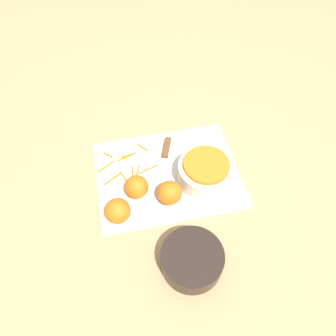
{
  "coord_description": "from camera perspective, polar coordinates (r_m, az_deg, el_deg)",
  "views": [
    {
      "loc": [
        0.13,
        0.61,
        0.91
      ],
      "look_at": [
        0.0,
        0.0,
        0.04
      ],
      "focal_mm": 35.0,
      "sensor_mm": 36.0,
      "label": 1
    }
  ],
  "objects": [
    {
      "name": "orange_back",
      "position": [
        0.99,
        -8.74,
        -7.39
      ],
      "size": [
        0.08,
        0.08,
        0.08
      ],
      "color": "orange",
      "rests_on": "cutting_board"
    },
    {
      "name": "bowl_speckled",
      "position": [
        1.05,
        6.55,
        -0.6
      ],
      "size": [
        0.18,
        0.18,
        0.09
      ],
      "color": "silver",
      "rests_on": "cutting_board"
    },
    {
      "name": "orange_right",
      "position": [
        1.01,
        0.32,
        -4.34
      ],
      "size": [
        0.08,
        0.08,
        0.08
      ],
      "color": "orange",
      "rests_on": "cutting_board"
    },
    {
      "name": "orange_left",
      "position": [
        1.02,
        -5.46,
        -3.27
      ],
      "size": [
        0.07,
        0.07,
        0.07
      ],
      "color": "orange",
      "rests_on": "cutting_board"
    },
    {
      "name": "ground_plane",
      "position": [
        1.1,
        0.0,
        -1.09
      ],
      "size": [
        4.0,
        4.0,
        0.0
      ],
      "primitive_type": "plane",
      "color": "tan"
    },
    {
      "name": "bowl_dark",
      "position": [
        0.93,
        4.03,
        -15.67
      ],
      "size": [
        0.17,
        0.17,
        0.07
      ],
      "color": "black",
      "rests_on": "ground_plane"
    },
    {
      "name": "cutting_board",
      "position": [
        1.1,
        0.0,
        -1.0
      ],
      "size": [
        0.47,
        0.36,
        0.01
      ],
      "color": "silver",
      "rests_on": "ground_plane"
    },
    {
      "name": "peel_pile",
      "position": [
        1.12,
        -7.24,
        0.43
      ],
      "size": [
        0.2,
        0.17,
        0.01
      ],
      "color": "orange",
      "rests_on": "cutting_board"
    },
    {
      "name": "knife",
      "position": [
        1.13,
        -0.52,
        2.09
      ],
      "size": [
        0.11,
        0.24,
        0.02
      ],
      "rotation": [
        0.0,
        0.0,
        1.21
      ],
      "color": "brown",
      "rests_on": "cutting_board"
    }
  ]
}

